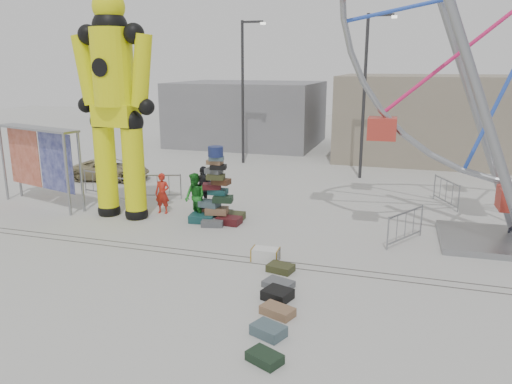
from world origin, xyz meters
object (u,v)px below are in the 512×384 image
(lamp_post_right, at_px, (366,89))
(barricade_dummy_a, at_px, (101,184))
(crash_test_dummy, at_px, (115,99))
(steamer_trunk, at_px, (265,255))
(pedestrian_green, at_px, (195,197))
(barricade_wheel_front, at_px, (405,227))
(barricade_dummy_b, at_px, (127,191))
(barricade_wheel_back, at_px, (446,192))
(barricade_dummy_c, at_px, (158,187))
(banner_scaffold, at_px, (38,147))
(suitcase_tower, at_px, (217,201))
(pedestrian_black, at_px, (204,189))
(pedestrian_red, at_px, (162,193))
(lamp_post_left, at_px, (244,85))
(parked_suv, at_px, (111,169))

(lamp_post_right, bearing_deg, barricade_dummy_a, -146.23)
(lamp_post_right, bearing_deg, crash_test_dummy, -130.69)
(steamer_trunk, xyz_separation_m, barricade_dummy_a, (-9.00, 4.98, 0.36))
(steamer_trunk, relative_size, pedestrian_green, 0.45)
(barricade_dummy_a, xyz_separation_m, barricade_wheel_front, (12.92, -2.17, 0.00))
(barricade_dummy_b, bearing_deg, barricade_dummy_a, 167.07)
(barricade_wheel_back, bearing_deg, barricade_wheel_front, -41.23)
(steamer_trunk, xyz_separation_m, barricade_dummy_c, (-6.39, 5.30, 0.36))
(barricade_dummy_c, bearing_deg, barricade_dummy_a, 168.54)
(banner_scaffold, height_order, barricade_wheel_back, banner_scaffold)
(suitcase_tower, relative_size, pedestrian_black, 1.57)
(pedestrian_black, bearing_deg, barricade_dummy_b, 17.93)
(pedestrian_red, bearing_deg, lamp_post_left, 86.37)
(pedestrian_black, bearing_deg, suitcase_tower, 147.97)
(banner_scaffold, bearing_deg, barricade_dummy_c, 45.19)
(barricade_dummy_b, xyz_separation_m, pedestrian_black, (3.46, 0.05, 0.35))
(pedestrian_red, distance_m, parked_suv, 6.84)
(banner_scaffold, bearing_deg, pedestrian_green, 15.17)
(barricade_dummy_a, bearing_deg, barricade_wheel_back, 25.04)
(lamp_post_right, bearing_deg, lamp_post_left, 164.05)
(lamp_post_left, xyz_separation_m, barricade_wheel_back, (10.81, -6.15, -3.93))
(pedestrian_black, bearing_deg, pedestrian_red, 47.99)
(barricade_dummy_b, bearing_deg, banner_scaffold, -149.45)
(banner_scaffold, xyz_separation_m, steamer_trunk, (10.43, -3.05, -2.24))
(pedestrian_red, bearing_deg, lamp_post_right, 46.98)
(barricade_dummy_a, distance_m, barricade_wheel_front, 13.10)
(pedestrian_red, height_order, pedestrian_green, pedestrian_green)
(pedestrian_red, bearing_deg, suitcase_tower, -12.80)
(lamp_post_left, relative_size, pedestrian_black, 4.46)
(barricade_dummy_a, bearing_deg, barricade_dummy_b, -8.85)
(lamp_post_left, distance_m, barricade_dummy_c, 9.68)
(lamp_post_right, height_order, barricade_dummy_c, lamp_post_right)
(pedestrian_green, bearing_deg, barricade_dummy_a, -165.28)
(pedestrian_green, bearing_deg, pedestrian_red, -163.01)
(crash_test_dummy, height_order, banner_scaffold, crash_test_dummy)
(pedestrian_black, bearing_deg, crash_test_dummy, 48.82)
(lamp_post_right, relative_size, banner_scaffold, 1.78)
(barricade_dummy_c, bearing_deg, pedestrian_red, -75.10)
(suitcase_tower, bearing_deg, lamp_post_right, 59.72)
(suitcase_tower, height_order, barricade_dummy_c, suitcase_tower)
(barricade_wheel_back, distance_m, parked_suv, 15.83)
(crash_test_dummy, bearing_deg, suitcase_tower, 10.57)
(barricade_dummy_c, relative_size, parked_suv, 0.52)
(banner_scaffold, distance_m, steamer_trunk, 11.09)
(lamp_post_right, height_order, pedestrian_green, lamp_post_right)
(barricade_dummy_c, height_order, pedestrian_red, pedestrian_red)
(barricade_dummy_c, relative_size, barricade_wheel_front, 1.00)
(barricade_dummy_a, height_order, barricade_wheel_back, same)
(lamp_post_left, distance_m, parked_suv, 8.89)
(pedestrian_black, bearing_deg, barricade_wheel_front, -173.84)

